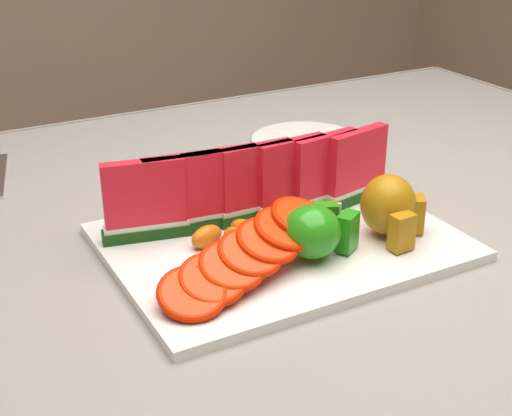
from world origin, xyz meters
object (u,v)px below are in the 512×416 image
at_px(apple_cluster, 316,231).
at_px(pear_cluster, 391,207).
at_px(side_plate, 306,141).
at_px(platter, 281,242).

xyz_separation_m(apple_cluster, pear_cluster, (0.10, 0.00, 0.01)).
height_order(apple_cluster, pear_cluster, pear_cluster).
bearing_deg(side_plate, pear_cluster, -106.54).
height_order(platter, side_plate, platter).
xyz_separation_m(platter, pear_cluster, (0.12, -0.06, 0.04)).
bearing_deg(platter, apple_cluster, -79.63).
xyz_separation_m(pear_cluster, side_plate, (0.10, 0.35, -0.05)).
height_order(apple_cluster, side_plate, apple_cluster).
distance_m(platter, pear_cluster, 0.14).
xyz_separation_m(platter, apple_cluster, (0.01, -0.06, 0.04)).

